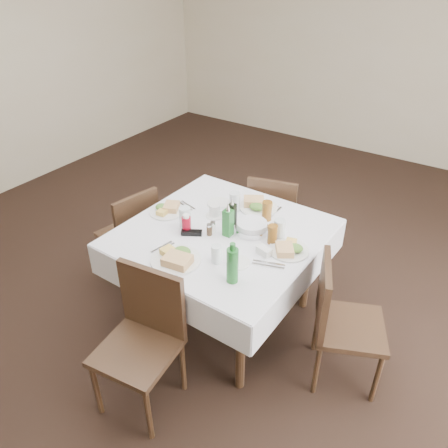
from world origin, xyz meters
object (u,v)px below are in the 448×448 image
at_px(oil_cruet_green, 228,222).
at_px(ketchup_bottle, 186,224).
at_px(oil_cruet_dark, 232,213).
at_px(water_w, 185,217).
at_px(bread_basket, 252,227).
at_px(water_e, 279,229).
at_px(chair_south, 144,332).
at_px(water_s, 216,254).
at_px(chair_north, 273,215).
at_px(green_bottle, 232,265).
at_px(chair_west, 132,231).
at_px(dining_table, 222,242).
at_px(coffee_mug, 215,211).
at_px(chair_east, 338,316).
at_px(water_n, 235,202).

bearing_deg(oil_cruet_green, ketchup_bottle, -154.49).
bearing_deg(oil_cruet_dark, oil_cruet_green, -68.23).
relative_size(water_w, bread_basket, 0.65).
bearing_deg(water_e, water_w, -158.86).
relative_size(chair_south, ketchup_bottle, 6.81).
relative_size(water_s, bread_basket, 0.51).
height_order(chair_north, water_s, water_s).
bearing_deg(green_bottle, chair_west, 162.41).
distance_m(dining_table, chair_north, 0.82).
bearing_deg(oil_cruet_dark, coffee_mug, 172.97).
bearing_deg(water_e, chair_west, -172.48).
xyz_separation_m(chair_south, water_w, (-0.23, 0.70, 0.33)).
bearing_deg(chair_west, water_w, -6.61).
bearing_deg(chair_west, chair_north, 44.86).
bearing_deg(ketchup_bottle, green_bottle, -26.14).
bearing_deg(chair_east, chair_west, 179.12).
bearing_deg(chair_east, water_e, 160.30).
bearing_deg(green_bottle, chair_north, 106.80).
distance_m(chair_north, water_s, 1.16).
bearing_deg(oil_cruet_green, oil_cruet_dark, 111.77).
height_order(bread_basket, green_bottle, green_bottle).
bearing_deg(water_e, chair_south, -110.96).
distance_m(chair_west, ketchup_bottle, 0.75).
bearing_deg(chair_west, bread_basket, 6.93).
bearing_deg(green_bottle, water_s, 151.15).
xyz_separation_m(water_e, bread_basket, (-0.18, -0.03, -0.03)).
bearing_deg(coffee_mug, chair_south, -81.10).
height_order(chair_east, bread_basket, chair_east).
xyz_separation_m(chair_east, bread_basket, (-0.70, 0.15, 0.31)).
xyz_separation_m(chair_south, coffee_mug, (-0.14, 0.92, 0.30)).
bearing_deg(green_bottle, oil_cruet_dark, 122.92).
relative_size(bread_basket, ketchup_bottle, 1.72).
bearing_deg(chair_west, ketchup_bottle, -10.01).
height_order(water_s, ketchup_bottle, ketchup_bottle).
bearing_deg(water_s, chair_east, 19.56).
relative_size(water_e, ketchup_bottle, 1.03).
distance_m(bread_basket, green_bottle, 0.53).
height_order(chair_west, water_s, water_s).
bearing_deg(chair_north, oil_cruet_dark, -87.43).
distance_m(chair_south, water_n, 1.12).
bearing_deg(oil_cruet_dark, water_n, 117.11).
distance_m(water_e, oil_cruet_dark, 0.35).
height_order(chair_north, chair_east, chair_east).
height_order(water_n, water_s, water_n).
relative_size(water_n, green_bottle, 0.55).
distance_m(water_n, green_bottle, 0.78).
distance_m(water_w, oil_cruet_dark, 0.32).
bearing_deg(chair_east, green_bottle, -146.86).
distance_m(bread_basket, oil_cruet_green, 0.18).
height_order(chair_east, water_w, water_w).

